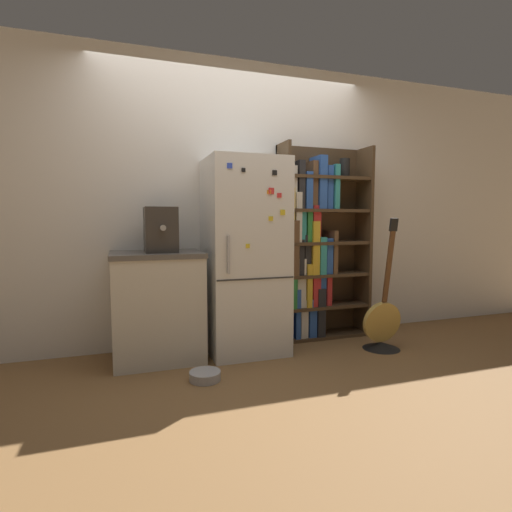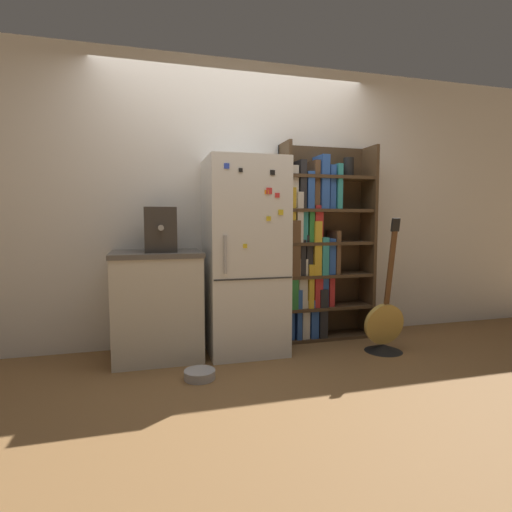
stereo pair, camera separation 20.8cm
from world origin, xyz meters
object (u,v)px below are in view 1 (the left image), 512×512
at_px(refrigerator, 245,256).
at_px(pet_bowl, 205,375).
at_px(bookshelf, 313,249).
at_px(guitar, 382,330).
at_px(espresso_machine, 161,230).

bearing_deg(refrigerator, pet_bowl, -130.78).
bearing_deg(bookshelf, pet_bowl, -149.32).
distance_m(bookshelf, guitar, 0.98).
height_order(espresso_machine, pet_bowl, espresso_machine).
relative_size(bookshelf, guitar, 1.59).
bearing_deg(pet_bowl, espresso_machine, 113.82).
distance_m(espresso_machine, pet_bowl, 1.19).
relative_size(bookshelf, pet_bowl, 8.18).
xyz_separation_m(bookshelf, pet_bowl, (-1.22, -0.72, -0.83)).
xyz_separation_m(bookshelf, guitar, (0.42, -0.54, -0.70)).
height_order(bookshelf, pet_bowl, bookshelf).
height_order(bookshelf, espresso_machine, bookshelf).
bearing_deg(refrigerator, guitar, -17.21).
relative_size(refrigerator, bookshelf, 0.90).
height_order(espresso_machine, guitar, espresso_machine).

